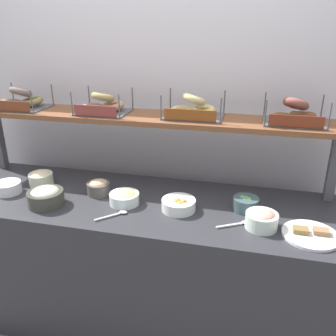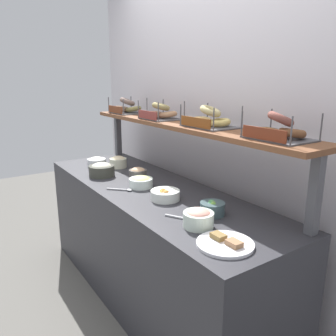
{
  "view_description": "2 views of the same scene",
  "coord_description": "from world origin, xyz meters",
  "views": [
    {
      "loc": [
        0.59,
        -1.69,
        1.77
      ],
      "look_at": [
        0.18,
        0.06,
        1.04
      ],
      "focal_mm": 37.57,
      "sensor_mm": 36.0,
      "label": 1
    },
    {
      "loc": [
        1.94,
        -1.16,
        1.58
      ],
      "look_at": [
        0.18,
        0.02,
        1.03
      ],
      "focal_mm": 36.54,
      "sensor_mm": 36.0,
      "label": 2
    }
  ],
  "objects": [
    {
      "name": "ground_plane",
      "position": [
        0.0,
        0.0,
        0.0
      ],
      "size": [
        8.0,
        8.0,
        0.0
      ],
      "primitive_type": "plane",
      "color": "#595651"
    },
    {
      "name": "back_wall",
      "position": [
        0.0,
        0.55,
        1.2
      ],
      "size": [
        3.44,
        0.06,
        2.4
      ],
      "primitive_type": "cube",
      "color": "silver",
      "rests_on": "ground_plane"
    },
    {
      "name": "deli_counter",
      "position": [
        0.0,
        0.0,
        0.42
      ],
      "size": [
        2.24,
        0.7,
        0.85
      ],
      "primitive_type": "cube",
      "color": "#2D2D33",
      "rests_on": "ground_plane"
    },
    {
      "name": "shelf_riser_right",
      "position": [
        1.06,
        0.27,
        1.05
      ],
      "size": [
        0.05,
        0.05,
        0.4
      ],
      "primitive_type": "cube",
      "color": "#4C4C51",
      "rests_on": "deli_counter"
    },
    {
      "name": "upper_shelf",
      "position": [
        0.0,
        0.27,
        1.26
      ],
      "size": [
        2.2,
        0.32,
        0.03
      ],
      "primitive_type": "cube",
      "color": "brown",
      "rests_on": "shelf_riser_left"
    },
    {
      "name": "bowl_fruit_salad",
      "position": [
        0.26,
        -0.05,
        0.88
      ],
      "size": [
        0.18,
        0.18,
        0.07
      ],
      "color": "white",
      "rests_on": "deli_counter"
    },
    {
      "name": "bowl_egg_salad",
      "position": [
        -0.05,
        -0.05,
        0.89
      ],
      "size": [
        0.17,
        0.17,
        0.08
      ],
      "color": "white",
      "rests_on": "deli_counter"
    },
    {
      "name": "bowl_potato_salad",
      "position": [
        -0.63,
        0.06,
        0.9
      ],
      "size": [
        0.14,
        0.14,
        0.1
      ],
      "color": "#E8E8C7",
      "rests_on": "deli_counter"
    },
    {
      "name": "bowl_tuna_salad",
      "position": [
        -0.46,
        -0.16,
        0.9
      ],
      "size": [
        0.2,
        0.2,
        0.1
      ],
      "color": "#3D3E34",
      "rests_on": "deli_counter"
    },
    {
      "name": "bowl_veggie_mix",
      "position": [
        0.61,
        0.03,
        0.89
      ],
      "size": [
        0.14,
        0.14,
        0.08
      ],
      "color": "#3D5357",
      "rests_on": "deli_counter"
    },
    {
      "name": "bowl_lox_spread",
      "position": [
        0.69,
        -0.13,
        0.9
      ],
      "size": [
        0.16,
        0.16,
        0.1
      ],
      "color": "silver",
      "rests_on": "deli_counter"
    },
    {
      "name": "bowl_hummus",
      "position": [
        -0.24,
        0.03,
        0.89
      ],
      "size": [
        0.13,
        0.13,
        0.09
      ],
      "color": "#56514B",
      "rests_on": "deli_counter"
    },
    {
      "name": "bowl_cream_cheese",
      "position": [
        -0.77,
        -0.08,
        0.89
      ],
      "size": [
        0.16,
        0.16,
        0.08
      ],
      "color": "white",
      "rests_on": "deli_counter"
    },
    {
      "name": "serving_plate_white",
      "position": [
        0.92,
        -0.16,
        0.86
      ],
      "size": [
        0.26,
        0.26,
        0.04
      ],
      "color": "white",
      "rests_on": "deli_counter"
    },
    {
      "name": "serving_spoon_near_plate",
      "position": [
        0.58,
        -0.13,
        0.86
      ],
      "size": [
        0.16,
        0.1,
        0.01
      ],
      "color": "#B7B7BC",
      "rests_on": "deli_counter"
    },
    {
      "name": "serving_spoon_by_edge",
      "position": [
        -0.04,
        -0.19,
        0.86
      ],
      "size": [
        0.14,
        0.13,
        0.01
      ],
      "color": "#B7B7BC",
      "rests_on": "deli_counter"
    },
    {
      "name": "bagel_basket_poppy",
      "position": [
        -0.83,
        0.26,
        1.33
      ],
      "size": [
        0.31,
        0.26,
        0.15
      ],
      "color": "#4C4C51",
      "rests_on": "upper_shelf"
    },
    {
      "name": "bagel_basket_everything",
      "position": [
        -0.28,
        0.26,
        1.33
      ],
      "size": [
        0.3,
        0.26,
        0.14
      ],
      "color": "#4C4C51",
      "rests_on": "upper_shelf"
    },
    {
      "name": "bagel_basket_plain",
      "position": [
        0.27,
        0.28,
        1.33
      ],
      "size": [
        0.34,
        0.26,
        0.15
      ],
      "color": "#4C4C51",
      "rests_on": "upper_shelf"
    },
    {
      "name": "bagel_basket_cinnamon_raisin",
      "position": [
        0.82,
        0.28,
        1.33
      ],
      "size": [
        0.32,
        0.24,
        0.15
      ],
      "color": "#4C4C51",
      "rests_on": "upper_shelf"
    }
  ]
}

